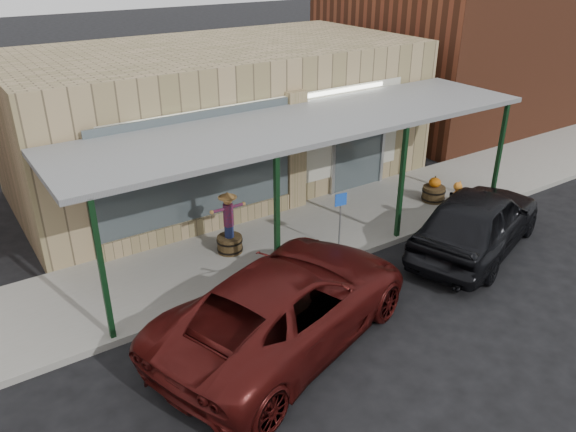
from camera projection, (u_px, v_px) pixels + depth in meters
ground at (405, 304)px, 11.81m from camera, size 120.00×120.00×0.00m
sidewalk at (306, 234)px, 14.46m from camera, size 40.00×3.20×0.15m
storefront at (219, 117)px, 16.98m from camera, size 12.00×6.25×4.20m
awning at (308, 124)px, 13.15m from camera, size 12.00×3.00×3.04m
block_buildings_near at (257, 49)px, 18.03m from camera, size 61.00×8.00×8.00m
barrel_scarecrow at (229, 232)px, 13.29m from camera, size 0.94×0.62×1.55m
barrel_pumpkin at (434, 192)px, 16.07m from camera, size 0.80×0.80×0.75m
handicap_sign at (340, 214)px, 13.18m from camera, size 0.31×0.06×1.48m
parked_sedan at (478, 220)px, 13.54m from camera, size 5.16×3.38×1.63m
car_maroon at (287, 303)px, 10.45m from camera, size 6.22×4.27×1.58m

